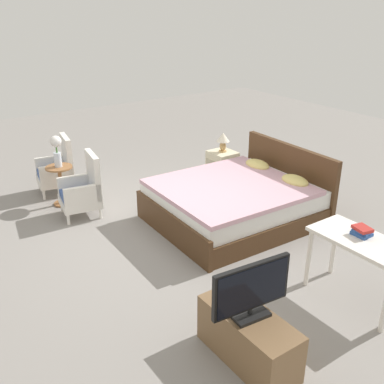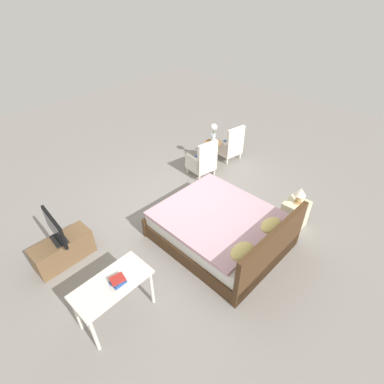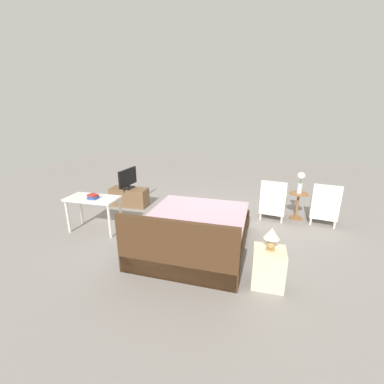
{
  "view_description": "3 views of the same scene",
  "coord_description": "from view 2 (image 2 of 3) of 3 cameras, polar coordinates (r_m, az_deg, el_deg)",
  "views": [
    {
      "loc": [
        4.44,
        -2.87,
        2.92
      ],
      "look_at": [
        0.22,
        0.07,
        0.72
      ],
      "focal_mm": 42.0,
      "sensor_mm": 36.0,
      "label": 1
    },
    {
      "loc": [
        3.24,
        3.18,
        3.99
      ],
      "look_at": [
        0.07,
        0.25,
        0.77
      ],
      "focal_mm": 28.0,
      "sensor_mm": 36.0,
      "label": 2
    },
    {
      "loc": [
        -0.94,
        4.98,
        2.4
      ],
      "look_at": [
        0.35,
        -0.06,
        0.72
      ],
      "focal_mm": 24.0,
      "sensor_mm": 36.0,
      "label": 3
    }
  ],
  "objects": [
    {
      "name": "flower_vase",
      "position": [
        7.25,
        4.13,
        11.5
      ],
      "size": [
        0.17,
        0.17,
        0.48
      ],
      "color": "silver",
      "rests_on": "side_table"
    },
    {
      "name": "side_table",
      "position": [
        7.49,
        3.95,
        7.87
      ],
      "size": [
        0.4,
        0.4,
        0.62
      ],
      "color": "#936038",
      "rests_on": "ground_plane"
    },
    {
      "name": "armchair_by_window_right",
      "position": [
        7.05,
        2.02,
        5.87
      ],
      "size": [
        0.62,
        0.62,
        0.92
      ],
      "color": "white",
      "rests_on": "ground_plane"
    },
    {
      "name": "tv_flatscreen",
      "position": [
        5.19,
        -24.66,
        -6.34
      ],
      "size": [
        0.23,
        0.74,
        0.51
      ],
      "color": "black",
      "rests_on": "tv_stand"
    },
    {
      "name": "armchair_by_window_left",
      "position": [
        7.79,
        7.24,
        8.77
      ],
      "size": [
        0.62,
        0.62,
        0.92
      ],
      "color": "white",
      "rests_on": "ground_plane"
    },
    {
      "name": "tv_stand",
      "position": [
        5.51,
        -23.33,
        -10.13
      ],
      "size": [
        0.96,
        0.4,
        0.47
      ],
      "color": "brown",
      "rests_on": "ground_plane"
    },
    {
      "name": "ground_plane",
      "position": [
        6.05,
        -1.27,
        -4.58
      ],
      "size": [
        16.0,
        16.0,
        0.0
      ],
      "primitive_type": "plane",
      "color": "gray"
    },
    {
      "name": "bed",
      "position": [
        5.36,
        5.7,
        -7.05
      ],
      "size": [
        1.86,
        2.2,
        0.96
      ],
      "color": "#472D19",
      "rests_on": "ground_plane"
    },
    {
      "name": "nightstand",
      "position": [
        5.98,
        18.91,
        -4.02
      ],
      "size": [
        0.44,
        0.41,
        0.56
      ],
      "color": "beige",
      "rests_on": "ground_plane"
    },
    {
      "name": "table_lamp",
      "position": [
        5.69,
        19.88,
        -0.25
      ],
      "size": [
        0.22,
        0.22,
        0.33
      ],
      "color": "tan",
      "rests_on": "nightstand"
    },
    {
      "name": "vanity_desk",
      "position": [
        4.27,
        -14.89,
        -17.27
      ],
      "size": [
        1.04,
        0.52,
        0.72
      ],
      "color": "silver",
      "rests_on": "ground_plane"
    },
    {
      "name": "book_stack",
      "position": [
        4.14,
        -13.97,
        -16.06
      ],
      "size": [
        0.21,
        0.18,
        0.09
      ],
      "color": "#284C8E",
      "rests_on": "vanity_desk"
    }
  ]
}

